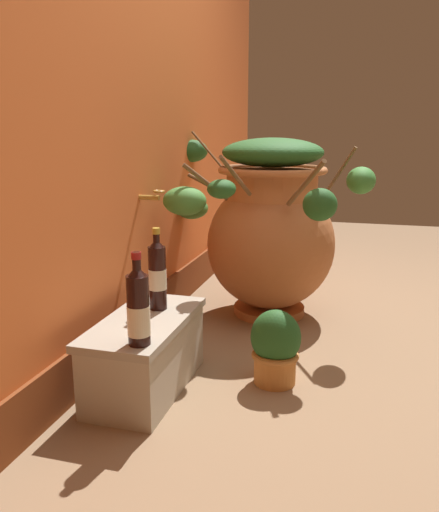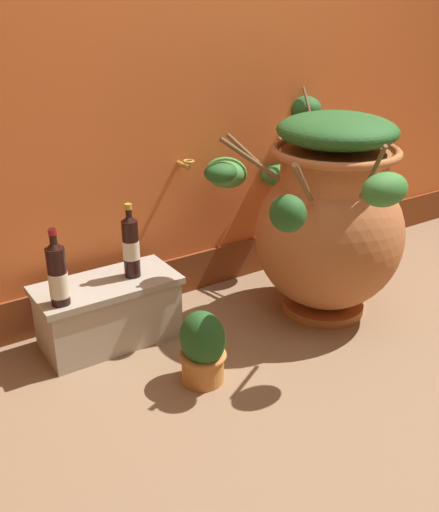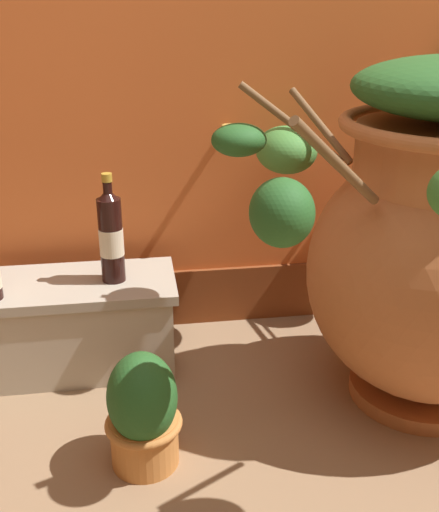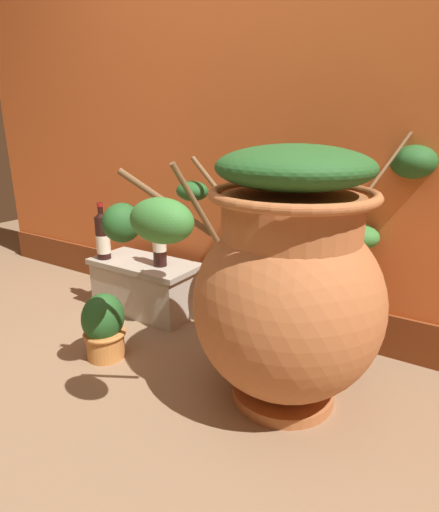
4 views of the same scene
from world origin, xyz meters
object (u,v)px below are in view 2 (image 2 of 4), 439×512
object	(u,v)px
terracotta_urn	(327,216)
wine_bottle_middle	(131,245)
potted_shrub	(203,348)
wine_bottle_left	(58,274)

from	to	relation	value
terracotta_urn	wine_bottle_middle	size ratio (longest dim) A/B	3.49
terracotta_urn	potted_shrub	xyz separation A→B (m)	(-0.80, -0.18, -0.34)
terracotta_urn	potted_shrub	world-z (taller)	terracotta_urn
wine_bottle_middle	potted_shrub	xyz separation A→B (m)	(0.07, -0.48, -0.29)
terracotta_urn	wine_bottle_middle	bearing A→B (deg)	161.23
potted_shrub	terracotta_urn	bearing A→B (deg)	12.69
wine_bottle_left	wine_bottle_middle	bearing A→B (deg)	12.05
terracotta_urn	potted_shrub	distance (m)	0.89
terracotta_urn	wine_bottle_left	bearing A→B (deg)	169.79
terracotta_urn	wine_bottle_left	world-z (taller)	terracotta_urn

